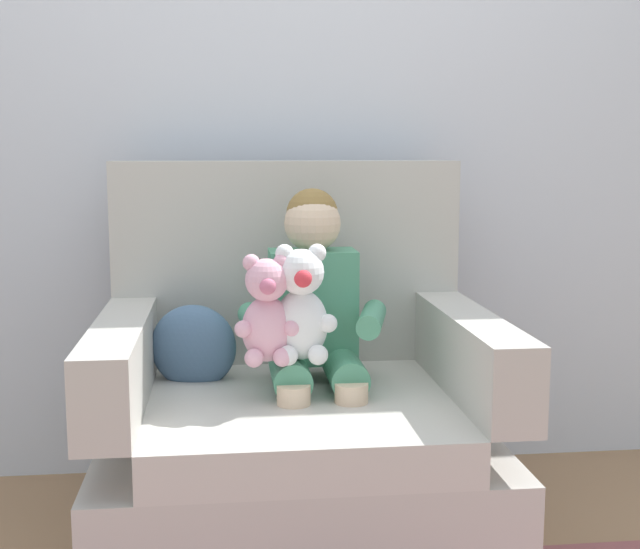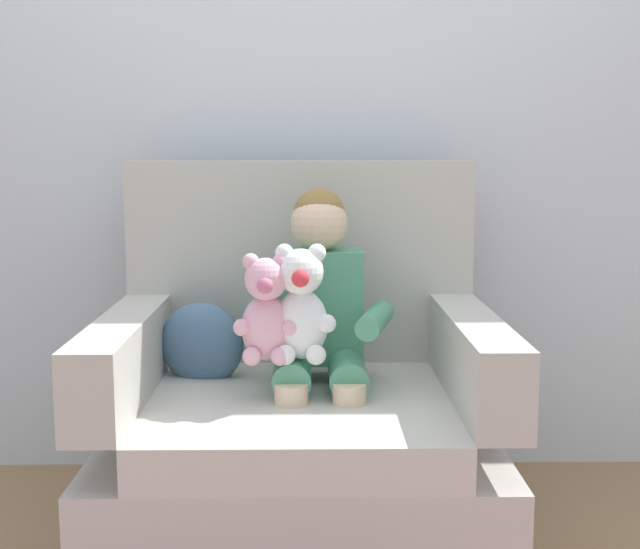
# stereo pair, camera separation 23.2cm
# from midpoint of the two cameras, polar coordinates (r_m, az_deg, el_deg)

# --- Properties ---
(ground_plane) EXTENTS (8.00, 8.00, 0.00)m
(ground_plane) POSITION_cam_midpoint_polar(r_m,az_deg,el_deg) (2.61, 1.30, -17.66)
(ground_plane) COLOR #936D4C
(back_wall) EXTENTS (6.00, 0.10, 2.60)m
(back_wall) POSITION_cam_midpoint_polar(r_m,az_deg,el_deg) (3.02, 0.92, 11.33)
(back_wall) COLOR silver
(back_wall) RESTS_ON ground
(armchair) EXTENTS (1.12, 0.95, 1.11)m
(armchair) POSITION_cam_midpoint_polar(r_m,az_deg,el_deg) (2.53, 1.28, -10.15)
(armchair) COLOR #BCB7AD
(armchair) RESTS_ON ground
(seated_child) EXTENTS (0.45, 0.39, 0.82)m
(seated_child) POSITION_cam_midpoint_polar(r_m,az_deg,el_deg) (2.47, 2.65, -2.76)
(seated_child) COLOR #4C9370
(seated_child) RESTS_ON armchair
(plush_pink) EXTENTS (0.18, 0.15, 0.30)m
(plush_pink) POSITION_cam_midpoint_polar(r_m,az_deg,el_deg) (2.31, -0.81, -2.56)
(plush_pink) COLOR #EAA8BC
(plush_pink) RESTS_ON armchair
(plush_white) EXTENTS (0.20, 0.16, 0.33)m
(plush_white) POSITION_cam_midpoint_polar(r_m,az_deg,el_deg) (2.33, 1.54, -2.22)
(plush_white) COLOR white
(plush_white) RESTS_ON armchair
(throw_pillow) EXTENTS (0.27, 0.16, 0.26)m
(throw_pillow) POSITION_cam_midpoint_polar(r_m,az_deg,el_deg) (2.60, -5.49, -4.76)
(throw_pillow) COLOR slate
(throw_pillow) RESTS_ON armchair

